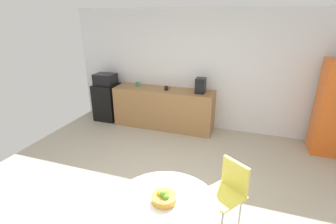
{
  "coord_description": "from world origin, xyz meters",
  "views": [
    {
      "loc": [
        1.05,
        -2.38,
        2.43
      ],
      "look_at": [
        -0.18,
        1.24,
        0.95
      ],
      "focal_mm": 26.59,
      "sensor_mm": 36.0,
      "label": 1
    }
  ],
  "objects_px": {
    "round_table": "(165,215)",
    "mug_green": "(199,91)",
    "chair_yellow": "(229,186)",
    "microwave": "(105,79)",
    "mini_fridge": "(107,102)",
    "coffee_maker": "(201,85)",
    "locker_cabinet": "(335,109)",
    "mug_white": "(138,84)",
    "mug_red": "(166,88)",
    "fruit_bowl": "(164,197)"
  },
  "relations": [
    {
      "from": "mini_fridge",
      "to": "mug_red",
      "type": "relative_size",
      "value": 6.86
    },
    {
      "from": "microwave",
      "to": "mug_green",
      "type": "distance_m",
      "value": 2.29
    },
    {
      "from": "chair_yellow",
      "to": "coffee_maker",
      "type": "relative_size",
      "value": 2.59
    },
    {
      "from": "mini_fridge",
      "to": "microwave",
      "type": "xyz_separation_m",
      "value": [
        0.0,
        0.0,
        0.57
      ]
    },
    {
      "from": "microwave",
      "to": "mug_white",
      "type": "distance_m",
      "value": 0.82
    },
    {
      "from": "mini_fridge",
      "to": "coffee_maker",
      "type": "bearing_deg",
      "value": 0.0
    },
    {
      "from": "round_table",
      "to": "microwave",
      "type": "bearing_deg",
      "value": 129.42
    },
    {
      "from": "locker_cabinet",
      "to": "coffee_maker",
      "type": "relative_size",
      "value": 5.47
    },
    {
      "from": "microwave",
      "to": "round_table",
      "type": "relative_size",
      "value": 0.46
    },
    {
      "from": "locker_cabinet",
      "to": "coffee_maker",
      "type": "bearing_deg",
      "value": 177.7
    },
    {
      "from": "round_table",
      "to": "coffee_maker",
      "type": "relative_size",
      "value": 3.23
    },
    {
      "from": "mug_red",
      "to": "coffee_maker",
      "type": "relative_size",
      "value": 0.4
    },
    {
      "from": "round_table",
      "to": "mug_green",
      "type": "relative_size",
      "value": 8.02
    },
    {
      "from": "mug_green",
      "to": "mini_fridge",
      "type": "bearing_deg",
      "value": 178.67
    },
    {
      "from": "locker_cabinet",
      "to": "fruit_bowl",
      "type": "height_order",
      "value": "locker_cabinet"
    },
    {
      "from": "chair_yellow",
      "to": "coffee_maker",
      "type": "bearing_deg",
      "value": 109.78
    },
    {
      "from": "round_table",
      "to": "coffee_maker",
      "type": "xyz_separation_m",
      "value": [
        -0.34,
        3.23,
        0.46
      ]
    },
    {
      "from": "mini_fridge",
      "to": "chair_yellow",
      "type": "distance_m",
      "value": 4.05
    },
    {
      "from": "microwave",
      "to": "mug_white",
      "type": "relative_size",
      "value": 3.72
    },
    {
      "from": "microwave",
      "to": "coffee_maker",
      "type": "relative_size",
      "value": 1.5
    },
    {
      "from": "microwave",
      "to": "coffee_maker",
      "type": "distance_m",
      "value": 2.31
    },
    {
      "from": "mini_fridge",
      "to": "mug_white",
      "type": "bearing_deg",
      "value": 4.46
    },
    {
      "from": "mini_fridge",
      "to": "fruit_bowl",
      "type": "relative_size",
      "value": 3.62
    },
    {
      "from": "fruit_bowl",
      "to": "mug_red",
      "type": "bearing_deg",
      "value": 108.76
    },
    {
      "from": "mug_red",
      "to": "coffee_maker",
      "type": "xyz_separation_m",
      "value": [
        0.75,
        0.05,
        0.11
      ]
    },
    {
      "from": "mini_fridge",
      "to": "locker_cabinet",
      "type": "height_order",
      "value": "locker_cabinet"
    },
    {
      "from": "locker_cabinet",
      "to": "mug_white",
      "type": "relative_size",
      "value": 13.57
    },
    {
      "from": "chair_yellow",
      "to": "mini_fridge",
      "type": "bearing_deg",
      "value": 142.34
    },
    {
      "from": "chair_yellow",
      "to": "mug_green",
      "type": "height_order",
      "value": "mug_green"
    },
    {
      "from": "mug_green",
      "to": "coffee_maker",
      "type": "relative_size",
      "value": 0.4
    },
    {
      "from": "round_table",
      "to": "mug_white",
      "type": "xyz_separation_m",
      "value": [
        -1.84,
        3.29,
        0.34
      ]
    },
    {
      "from": "mug_red",
      "to": "round_table",
      "type": "bearing_deg",
      "value": -71.1
    },
    {
      "from": "microwave",
      "to": "locker_cabinet",
      "type": "distance_m",
      "value": 4.8
    },
    {
      "from": "mug_white",
      "to": "mug_red",
      "type": "xyz_separation_m",
      "value": [
        0.75,
        -0.11,
        0.0
      ]
    },
    {
      "from": "round_table",
      "to": "fruit_bowl",
      "type": "xyz_separation_m",
      "value": [
        -0.01,
        0.02,
        0.2
      ]
    },
    {
      "from": "fruit_bowl",
      "to": "mug_white",
      "type": "distance_m",
      "value": 3.75
    },
    {
      "from": "round_table",
      "to": "mug_green",
      "type": "bearing_deg",
      "value": 96.62
    },
    {
      "from": "round_table",
      "to": "mug_white",
      "type": "height_order",
      "value": "mug_white"
    },
    {
      "from": "mini_fridge",
      "to": "chair_yellow",
      "type": "height_order",
      "value": "mini_fridge"
    },
    {
      "from": "microwave",
      "to": "fruit_bowl",
      "type": "bearing_deg",
      "value": -50.59
    },
    {
      "from": "mug_red",
      "to": "locker_cabinet",
      "type": "bearing_deg",
      "value": -0.89
    },
    {
      "from": "fruit_bowl",
      "to": "coffee_maker",
      "type": "height_order",
      "value": "coffee_maker"
    },
    {
      "from": "fruit_bowl",
      "to": "coffee_maker",
      "type": "relative_size",
      "value": 0.76
    },
    {
      "from": "chair_yellow",
      "to": "mug_white",
      "type": "distance_m",
      "value": 3.51
    },
    {
      "from": "mug_green",
      "to": "mug_red",
      "type": "bearing_deg",
      "value": 179.71
    },
    {
      "from": "fruit_bowl",
      "to": "locker_cabinet",
      "type": "bearing_deg",
      "value": 55.25
    },
    {
      "from": "mug_red",
      "to": "mug_green",
      "type": "bearing_deg",
      "value": -0.29
    },
    {
      "from": "fruit_bowl",
      "to": "mug_white",
      "type": "xyz_separation_m",
      "value": [
        -1.82,
        3.28,
        0.15
      ]
    },
    {
      "from": "mini_fridge",
      "to": "round_table",
      "type": "relative_size",
      "value": 0.86
    },
    {
      "from": "mug_green",
      "to": "coffee_maker",
      "type": "bearing_deg",
      "value": 63.27
    }
  ]
}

